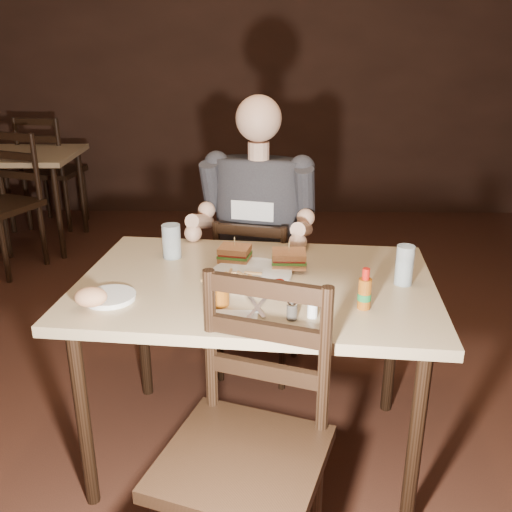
{
  "coord_description": "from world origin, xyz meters",
  "views": [
    {
      "loc": [
        -0.0,
        -1.96,
        1.61
      ],
      "look_at": [
        -0.04,
        0.03,
        0.85
      ],
      "focal_mm": 40.0,
      "sensor_mm": 36.0,
      "label": 1
    }
  ],
  "objects_px": {
    "hot_sauce": "(365,289)",
    "dinner_plate": "(252,275)",
    "main_table": "(256,299)",
    "diner": "(256,202)",
    "bg_chair_near": "(0,205)",
    "bg_table": "(26,164)",
    "bg_chair_far": "(53,171)",
    "glass_left": "(172,241)",
    "syrup_dispenser": "(218,291)",
    "chair_far": "(259,295)",
    "glass_right": "(404,265)",
    "chair_near": "(242,460)",
    "side_plate": "(110,298)"
  },
  "relations": [
    {
      "from": "diner",
      "to": "glass_left",
      "type": "xyz_separation_m",
      "value": [
        -0.34,
        -0.35,
        -0.07
      ]
    },
    {
      "from": "dinner_plate",
      "to": "hot_sauce",
      "type": "relative_size",
      "value": 2.07
    },
    {
      "from": "side_plate",
      "to": "diner",
      "type": "bearing_deg",
      "value": 57.21
    },
    {
      "from": "glass_left",
      "to": "syrup_dispenser",
      "type": "relative_size",
      "value": 1.37
    },
    {
      "from": "syrup_dispenser",
      "to": "side_plate",
      "type": "bearing_deg",
      "value": -178.97
    },
    {
      "from": "chair_near",
      "to": "dinner_plate",
      "type": "relative_size",
      "value": 3.28
    },
    {
      "from": "glass_right",
      "to": "chair_near",
      "type": "bearing_deg",
      "value": -132.61
    },
    {
      "from": "main_table",
      "to": "syrup_dispenser",
      "type": "bearing_deg",
      "value": -121.35
    },
    {
      "from": "bg_chair_near",
      "to": "diner",
      "type": "height_order",
      "value": "diner"
    },
    {
      "from": "diner",
      "to": "glass_right",
      "type": "bearing_deg",
      "value": -34.58
    },
    {
      "from": "bg_chair_far",
      "to": "dinner_plate",
      "type": "relative_size",
      "value": 3.37
    },
    {
      "from": "main_table",
      "to": "bg_table",
      "type": "height_order",
      "value": "same"
    },
    {
      "from": "hot_sauce",
      "to": "side_plate",
      "type": "xyz_separation_m",
      "value": [
        -0.86,
        0.05,
        -0.06
      ]
    },
    {
      "from": "bg_table",
      "to": "bg_chair_far",
      "type": "relative_size",
      "value": 0.82
    },
    {
      "from": "diner",
      "to": "syrup_dispenser",
      "type": "distance_m",
      "value": 0.8
    },
    {
      "from": "bg_table",
      "to": "syrup_dispenser",
      "type": "xyz_separation_m",
      "value": [
        1.75,
        -2.72,
        0.14
      ]
    },
    {
      "from": "bg_table",
      "to": "hot_sauce",
      "type": "distance_m",
      "value": 3.54
    },
    {
      "from": "chair_near",
      "to": "side_plate",
      "type": "distance_m",
      "value": 0.72
    },
    {
      "from": "chair_near",
      "to": "bg_chair_near",
      "type": "height_order",
      "value": "bg_chair_near"
    },
    {
      "from": "bg_chair_near",
      "to": "glass_right",
      "type": "xyz_separation_m",
      "value": [
        2.42,
        -1.99,
        0.35
      ]
    },
    {
      "from": "bg_chair_far",
      "to": "bg_chair_near",
      "type": "bearing_deg",
      "value": 96.67
    },
    {
      "from": "bg_chair_near",
      "to": "syrup_dispenser",
      "type": "distance_m",
      "value": 2.81
    },
    {
      "from": "chair_far",
      "to": "glass_right",
      "type": "relative_size",
      "value": 5.67
    },
    {
      "from": "syrup_dispenser",
      "to": "side_plate",
      "type": "xyz_separation_m",
      "value": [
        -0.38,
        0.03,
        -0.04
      ]
    },
    {
      "from": "dinner_plate",
      "to": "diner",
      "type": "bearing_deg",
      "value": 89.19
    },
    {
      "from": "bg_chair_far",
      "to": "syrup_dispenser",
      "type": "bearing_deg",
      "value": 124.89
    },
    {
      "from": "bg_table",
      "to": "side_plate",
      "type": "relative_size",
      "value": 4.73
    },
    {
      "from": "dinner_plate",
      "to": "glass_left",
      "type": "distance_m",
      "value": 0.4
    },
    {
      "from": "chair_far",
      "to": "diner",
      "type": "height_order",
      "value": "diner"
    },
    {
      "from": "bg_table",
      "to": "glass_left",
      "type": "xyz_separation_m",
      "value": [
        1.53,
        -2.28,
        0.16
      ]
    },
    {
      "from": "hot_sauce",
      "to": "dinner_plate",
      "type": "bearing_deg",
      "value": 146.27
    },
    {
      "from": "bg_chair_near",
      "to": "diner",
      "type": "bearing_deg",
      "value": -13.66
    },
    {
      "from": "chair_near",
      "to": "hot_sauce",
      "type": "bearing_deg",
      "value": 65.2
    },
    {
      "from": "main_table",
      "to": "chair_near",
      "type": "distance_m",
      "value": 0.67
    },
    {
      "from": "bg_table",
      "to": "glass_left",
      "type": "height_order",
      "value": "glass_left"
    },
    {
      "from": "syrup_dispenser",
      "to": "chair_far",
      "type": "bearing_deg",
      "value": 86.93
    },
    {
      "from": "bg_chair_near",
      "to": "diner",
      "type": "distance_m",
      "value": 2.36
    },
    {
      "from": "bg_chair_near",
      "to": "side_plate",
      "type": "xyz_separation_m",
      "value": [
        1.38,
        -2.14,
        0.28
      ]
    },
    {
      "from": "bg_chair_far",
      "to": "dinner_plate",
      "type": "distance_m",
      "value": 3.57
    },
    {
      "from": "chair_near",
      "to": "bg_chair_far",
      "type": "distance_m",
      "value": 4.14
    },
    {
      "from": "bg_table",
      "to": "diner",
      "type": "xyz_separation_m",
      "value": [
        1.87,
        -1.93,
        0.23
      ]
    },
    {
      "from": "main_table",
      "to": "diner",
      "type": "xyz_separation_m",
      "value": [
        -0.01,
        0.59,
        0.21
      ]
    },
    {
      "from": "main_table",
      "to": "glass_right",
      "type": "distance_m",
      "value": 0.56
    },
    {
      "from": "syrup_dispenser",
      "to": "bg_table",
      "type": "bearing_deg",
      "value": 128.28
    },
    {
      "from": "bg_chair_far",
      "to": "syrup_dispenser",
      "type": "relative_size",
      "value": 9.76
    },
    {
      "from": "chair_near",
      "to": "glass_left",
      "type": "bearing_deg",
      "value": 128.93
    },
    {
      "from": "chair_far",
      "to": "syrup_dispenser",
      "type": "relative_size",
      "value": 8.23
    },
    {
      "from": "dinner_plate",
      "to": "hot_sauce",
      "type": "xyz_separation_m",
      "value": [
        0.38,
        -0.25,
        0.06
      ]
    },
    {
      "from": "chair_near",
      "to": "diner",
      "type": "bearing_deg",
      "value": 107.84
    },
    {
      "from": "dinner_plate",
      "to": "syrup_dispenser",
      "type": "relative_size",
      "value": 2.9
    }
  ]
}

